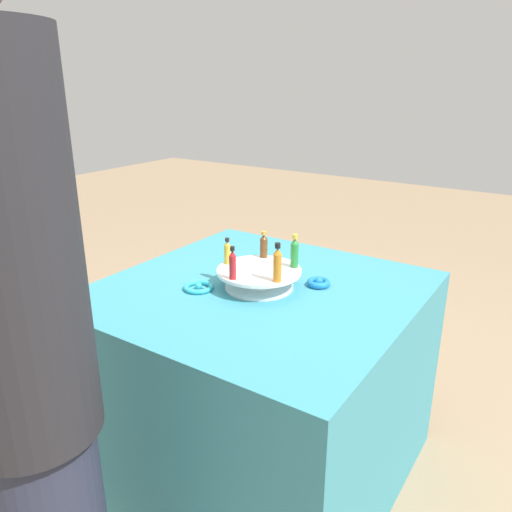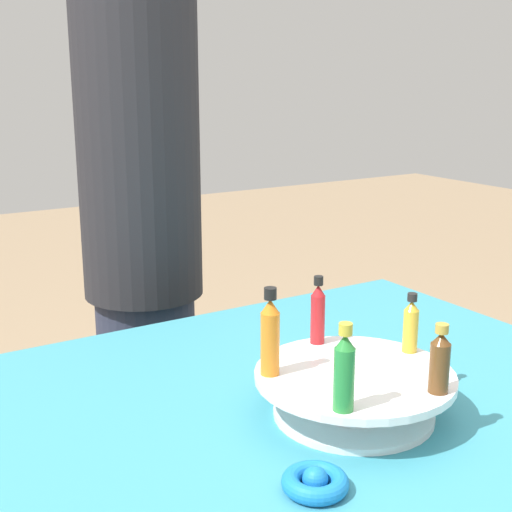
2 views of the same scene
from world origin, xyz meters
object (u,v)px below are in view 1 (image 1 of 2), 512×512
object	(u,v)px
ribbon_bow_teal	(198,287)
person_figure	(26,371)
bottle_brown	(264,245)
bottle_orange	(277,264)
bottle_red	(233,264)
display_stand	(259,277)
bottle_gold	(227,252)
ribbon_bow_blue	(319,283)
bottle_green	(295,252)

from	to	relation	value
ribbon_bow_teal	person_figure	bearing A→B (deg)	-169.37
bottle_brown	bottle_orange	bearing A→B (deg)	-136.48
bottle_red	ribbon_bow_teal	world-z (taller)	bottle_red
bottle_red	person_figure	bearing A→B (deg)	179.41
bottle_red	ribbon_bow_teal	distance (m)	0.18
display_stand	bottle_orange	bearing A→B (deg)	-118.48
bottle_gold	ribbon_bow_blue	distance (m)	0.34
bottle_brown	bottle_gold	distance (m)	0.15
bottle_green	bottle_gold	size ratio (longest dim) A/B	1.25
bottle_green	bottle_gold	xyz separation A→B (m)	(-0.10, 0.22, -0.01)
display_stand	person_figure	bearing A→B (deg)	177.98
display_stand	person_figure	xyz separation A→B (m)	(-0.86, 0.03, 0.07)
bottle_green	ribbon_bow_teal	size ratio (longest dim) A/B	1.14
ribbon_bow_blue	ribbon_bow_teal	distance (m)	0.43
ribbon_bow_blue	person_figure	world-z (taller)	person_figure
bottle_brown	display_stand	bearing A→B (deg)	-154.48
bottle_gold	ribbon_bow_blue	world-z (taller)	bottle_gold
bottle_brown	ribbon_bow_blue	world-z (taller)	bottle_brown
bottle_orange	bottle_brown	bearing A→B (deg)	43.52
bottle_green	bottle_brown	size ratio (longest dim) A/B	1.21
bottle_red	person_figure	world-z (taller)	person_figure
display_stand	ribbon_bow_blue	distance (m)	0.22
bottle_green	person_figure	size ratio (longest dim) A/B	0.07
person_figure	ribbon_bow_blue	bearing A→B (deg)	-9.26
ribbon_bow_blue	display_stand	bearing A→B (deg)	128.02
bottle_green	person_figure	xyz separation A→B (m)	(-0.95, 0.12, -0.02)
bottle_orange	ribbon_bow_blue	bearing A→B (deg)	-16.68
bottle_orange	person_figure	world-z (taller)	person_figure
bottle_gold	display_stand	bearing A→B (deg)	-82.48
display_stand	ribbon_bow_blue	world-z (taller)	display_stand
bottle_brown	person_figure	distance (m)	0.98
bottle_red	bottle_brown	bearing A→B (deg)	7.52
bottle_orange	bottle_red	distance (m)	0.15
person_figure	bottle_red	bearing A→B (deg)	1.43
bottle_orange	person_figure	distance (m)	0.82
bottle_green	ribbon_bow_blue	distance (m)	0.14
bottle_green	bottle_red	xyz separation A→B (m)	(-0.21, 0.11, -0.00)
bottle_brown	person_figure	bearing A→B (deg)	-178.61
bottle_red	person_figure	xyz separation A→B (m)	(-0.74, 0.01, -0.02)
person_figure	bottle_gold	bearing A→B (deg)	8.38
bottle_gold	bottle_green	bearing A→B (deg)	-64.48
bottle_orange	person_figure	bearing A→B (deg)	170.04
ribbon_bow_teal	display_stand	bearing A→B (deg)	-51.98
bottle_orange	bottle_gold	xyz separation A→B (m)	(0.04, 0.24, -0.02)
bottle_orange	person_figure	xyz separation A→B (m)	(-0.80, 0.14, -0.03)
bottle_red	ribbon_bow_blue	size ratio (longest dim) A/B	1.35
display_stand	person_figure	world-z (taller)	person_figure
bottle_brown	bottle_green	bearing A→B (deg)	-100.48
bottle_gold	bottle_red	world-z (taller)	bottle_red
bottle_orange	ribbon_bow_blue	world-z (taller)	bottle_orange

